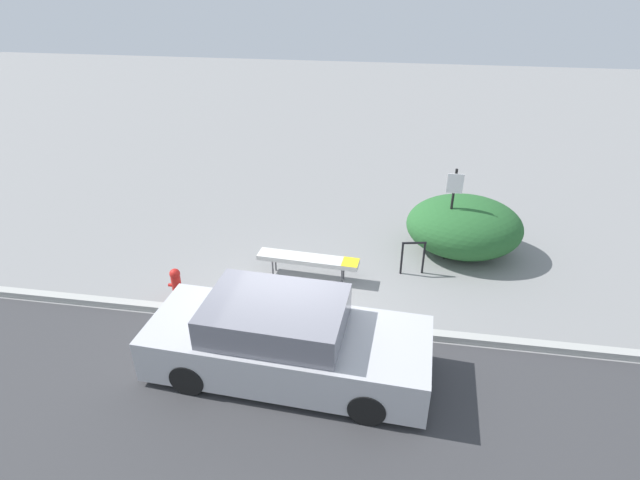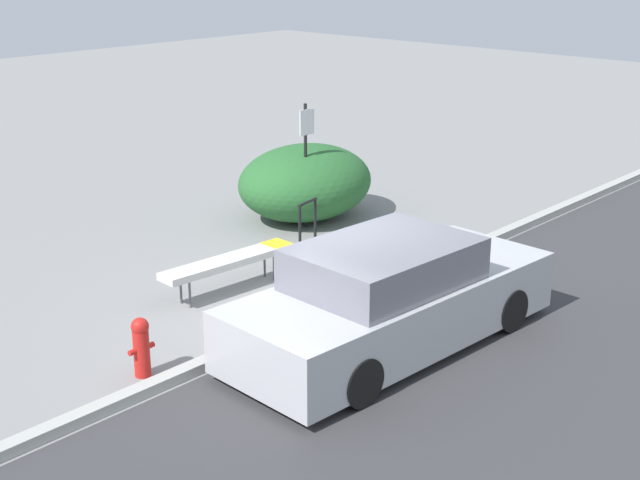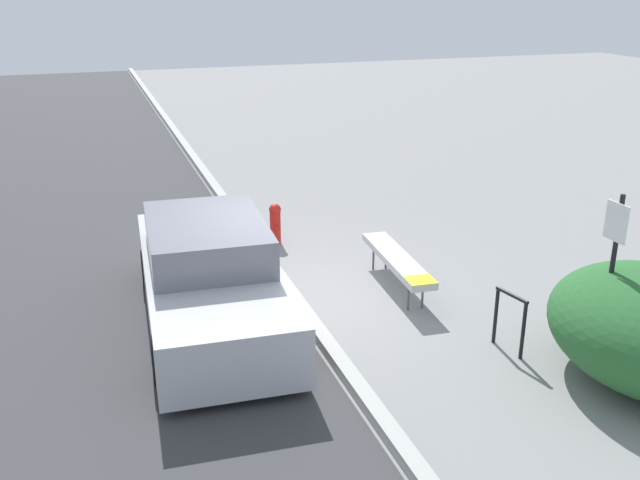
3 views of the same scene
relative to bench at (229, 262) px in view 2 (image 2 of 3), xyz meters
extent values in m
plane|color=gray|center=(-0.06, -1.69, -0.48)|extent=(60.00, 60.00, 0.00)
cube|color=#A8A8A3|center=(-0.06, -1.69, -0.41)|extent=(60.00, 0.20, 0.13)
cylinder|color=#515156|center=(-0.82, -0.06, -0.26)|extent=(0.04, 0.04, 0.43)
cylinder|color=#515156|center=(0.78, -0.17, -0.26)|extent=(0.04, 0.04, 0.43)
cylinder|color=#515156|center=(-0.80, 0.17, -0.26)|extent=(0.04, 0.04, 0.43)
cylinder|color=#515156|center=(0.80, 0.06, -0.26)|extent=(0.04, 0.04, 0.43)
cube|color=silver|center=(-0.01, 0.00, 0.01)|extent=(2.31, 0.56, 0.11)
cube|color=yellow|center=(0.95, -0.07, 0.06)|extent=(0.39, 0.42, 0.01)
cylinder|color=black|center=(2.07, 0.50, -0.08)|extent=(0.05, 0.05, 0.80)
cylinder|color=black|center=(2.56, 0.60, -0.08)|extent=(0.05, 0.05, 0.80)
cylinder|color=black|center=(2.31, 0.55, 0.32)|extent=(0.55, 0.16, 0.05)
cylinder|color=black|center=(3.11, 1.35, 0.67)|extent=(0.06, 0.06, 2.30)
cube|color=white|center=(3.11, 1.31, 1.49)|extent=(0.36, 0.02, 0.46)
cylinder|color=red|center=(-2.58, -1.28, -0.18)|extent=(0.20, 0.20, 0.60)
sphere|color=red|center=(-2.58, -1.28, 0.18)|extent=(0.22, 0.22, 0.22)
cylinder|color=red|center=(-2.72, -1.28, -0.12)|extent=(0.08, 0.07, 0.07)
cylinder|color=red|center=(-2.44, -1.28, -0.12)|extent=(0.08, 0.07, 0.07)
ellipsoid|color=#28602D|center=(3.51, 1.74, 0.23)|extent=(2.76, 2.29, 1.41)
cylinder|color=black|center=(1.70, -2.24, -0.18)|extent=(0.61, 0.21, 0.60)
cylinder|color=black|center=(1.61, -3.88, -0.18)|extent=(0.61, 0.21, 0.60)
cylinder|color=black|center=(-1.25, -2.08, -0.18)|extent=(0.61, 0.21, 0.60)
cylinder|color=black|center=(-1.34, -3.72, -0.18)|extent=(0.61, 0.21, 0.60)
cube|color=#B7B7BC|center=(0.18, -2.98, 0.04)|extent=(4.87, 2.04, 0.79)
cube|color=slate|center=(-0.01, -2.97, 0.69)|extent=(2.38, 1.73, 0.56)
camera|label=1|loc=(1.75, -9.35, 5.81)|focal=28.00mm
camera|label=2|loc=(-8.33, -9.49, 4.58)|focal=50.00mm
camera|label=3|loc=(9.42, -4.46, 4.17)|focal=40.00mm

